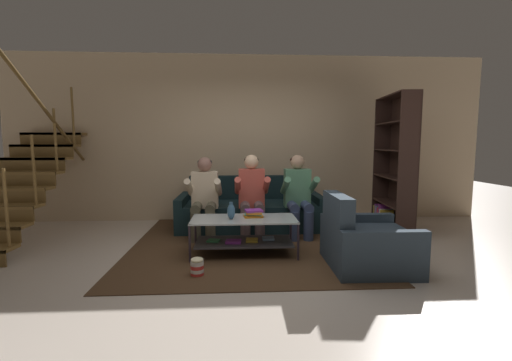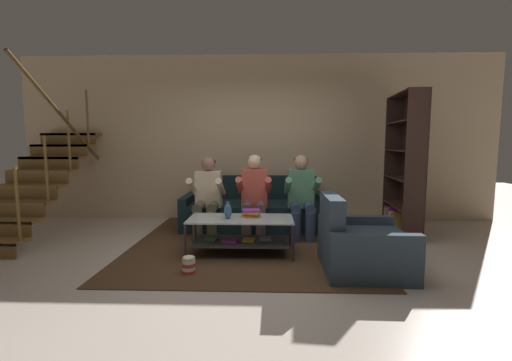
# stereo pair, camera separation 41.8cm
# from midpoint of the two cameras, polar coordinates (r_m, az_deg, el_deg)

# --- Properties ---
(ground) EXTENTS (16.80, 16.80, 0.00)m
(ground) POSITION_cam_midpoint_polar(r_m,az_deg,el_deg) (3.94, -2.98, -14.12)
(ground) COLOR beige
(back_partition) EXTENTS (8.40, 0.12, 2.90)m
(back_partition) POSITION_cam_midpoint_polar(r_m,az_deg,el_deg) (6.16, -3.19, 6.98)
(back_partition) COLOR #D1B48F
(back_partition) RESTS_ON ground
(staircase_run) EXTENTS (0.97, 2.30, 2.47)m
(staircase_run) POSITION_cam_midpoint_polar(r_m,az_deg,el_deg) (5.91, -36.26, 0.34)
(staircase_run) COLOR brown
(staircase_run) RESTS_ON ground
(couch) EXTENTS (2.29, 0.98, 0.81)m
(couch) POSITION_cam_midpoint_polar(r_m,az_deg,el_deg) (5.61, -3.11, -5.08)
(couch) COLOR #14282D
(couch) RESTS_ON ground
(person_seated_left) EXTENTS (0.50, 0.58, 1.17)m
(person_seated_left) POSITION_cam_midpoint_polar(r_m,az_deg,el_deg) (5.03, -10.96, -2.29)
(person_seated_left) COLOR #534F3D
(person_seated_left) RESTS_ON ground
(person_seated_middle) EXTENTS (0.50, 0.58, 1.20)m
(person_seated_middle) POSITION_cam_midpoint_polar(r_m,az_deg,el_deg) (4.98, -3.12, -2.07)
(person_seated_middle) COLOR brown
(person_seated_middle) RESTS_ON ground
(person_seated_right) EXTENTS (0.50, 0.58, 1.20)m
(person_seated_right) POSITION_cam_midpoint_polar(r_m,az_deg,el_deg) (5.03, 4.72, -2.03)
(person_seated_right) COLOR #344164
(person_seated_right) RESTS_ON ground
(coffee_table) EXTENTS (1.28, 0.58, 0.46)m
(coffee_table) POSITION_cam_midpoint_polar(r_m,az_deg,el_deg) (4.26, -4.87, -8.36)
(coffee_table) COLOR silver
(coffee_table) RESTS_ON ground
(area_rug) EXTENTS (3.07, 3.33, 0.01)m
(area_rug) POSITION_cam_midpoint_polar(r_m,az_deg,el_deg) (4.88, -3.86, -10.03)
(area_rug) COLOR #4B331F
(area_rug) RESTS_ON ground
(vase) EXTENTS (0.09, 0.09, 0.21)m
(vase) POSITION_cam_midpoint_polar(r_m,az_deg,el_deg) (4.17, -7.05, -5.12)
(vase) COLOR #365F84
(vase) RESTS_ON coffee_table
(book_stack) EXTENTS (0.25, 0.20, 0.09)m
(book_stack) POSITION_cam_midpoint_polar(r_m,az_deg,el_deg) (4.28, -3.20, -5.51)
(book_stack) COLOR orange
(book_stack) RESTS_ON coffee_table
(bookshelf) EXTENTS (0.38, 1.14, 2.10)m
(bookshelf) POSITION_cam_midpoint_polar(r_m,az_deg,el_deg) (5.75, 20.29, 1.18)
(bookshelf) COLOR #37231D
(bookshelf) RESTS_ON ground
(armchair) EXTENTS (0.89, 0.94, 0.82)m
(armchair) POSITION_cam_midpoint_polar(r_m,az_deg,el_deg) (3.96, 14.87, -10.16)
(armchair) COLOR #2E3C49
(armchair) RESTS_ON ground
(popcorn_tub) EXTENTS (0.14, 0.14, 0.19)m
(popcorn_tub) POSITION_cam_midpoint_polar(r_m,az_deg,el_deg) (3.74, -13.05, -13.85)
(popcorn_tub) COLOR red
(popcorn_tub) RESTS_ON ground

